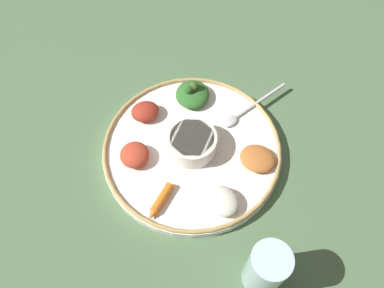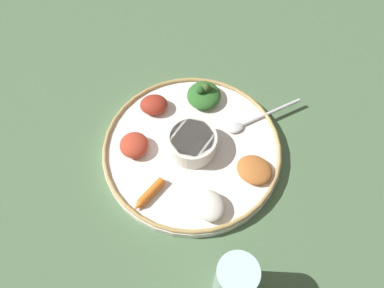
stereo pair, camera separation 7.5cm
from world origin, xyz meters
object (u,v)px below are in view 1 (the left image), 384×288
object	(u,v)px
carrot_near_spoon	(161,201)
drinking_glass	(265,270)
spoon	(245,111)
center_bowl	(192,142)
greens_pile	(192,94)

from	to	relation	value
carrot_near_spoon	drinking_glass	distance (m)	0.21
carrot_near_spoon	spoon	bearing A→B (deg)	-84.89
center_bowl	carrot_near_spoon	size ratio (longest dim) A/B	1.26
spoon	drinking_glass	world-z (taller)	drinking_glass
center_bowl	spoon	xyz separation A→B (m)	(-0.02, -0.14, -0.02)
greens_pile	carrot_near_spoon	size ratio (longest dim) A/B	1.32
center_bowl	carrot_near_spoon	distance (m)	0.13
spoon	drinking_glass	bearing A→B (deg)	135.73
spoon	carrot_near_spoon	bearing A→B (deg)	95.11
spoon	center_bowl	bearing A→B (deg)	82.83
spoon	greens_pile	xyz separation A→B (m)	(0.10, 0.05, 0.01)
center_bowl	drinking_glass	distance (m)	0.26
drinking_glass	carrot_near_spoon	bearing A→B (deg)	8.02
center_bowl	drinking_glass	bearing A→B (deg)	160.07
greens_pile	carrot_near_spoon	world-z (taller)	greens_pile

